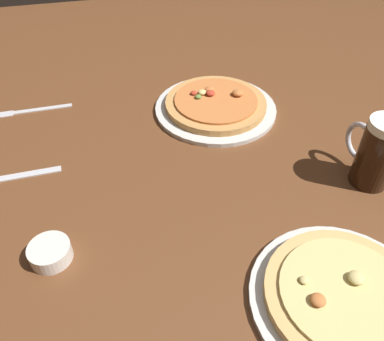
# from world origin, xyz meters

# --- Properties ---
(ground_plane) EXTENTS (2.40, 2.40, 0.03)m
(ground_plane) POSITION_xyz_m (0.00, 0.00, -0.01)
(ground_plane) COLOR brown
(pizza_plate_near) EXTENTS (0.31, 0.31, 0.05)m
(pizza_plate_near) POSITION_xyz_m (0.17, -0.36, 0.02)
(pizza_plate_near) COLOR silver
(pizza_plate_near) RESTS_ON ground_plane
(pizza_plate_far) EXTENTS (0.33, 0.33, 0.05)m
(pizza_plate_far) POSITION_xyz_m (0.13, 0.25, 0.02)
(pizza_plate_far) COLOR silver
(pizza_plate_far) RESTS_ON ground_plane
(beer_mug_dark) EXTENTS (0.08, 0.14, 0.16)m
(beer_mug_dark) POSITION_xyz_m (0.38, -0.10, 0.08)
(beer_mug_dark) COLOR black
(beer_mug_dark) RESTS_ON ground_plane
(ramekin_sauce) EXTENTS (0.08, 0.08, 0.03)m
(ramekin_sauce) POSITION_xyz_m (-0.30, -0.15, 0.02)
(ramekin_sauce) COLOR silver
(ramekin_sauce) RESTS_ON ground_plane
(fork_left) EXTENTS (0.20, 0.03, 0.01)m
(fork_left) POSITION_xyz_m (-0.37, 0.36, 0.00)
(fork_left) COLOR silver
(fork_left) RESTS_ON ground_plane
(knife_right) EXTENTS (0.23, 0.03, 0.01)m
(knife_right) POSITION_xyz_m (-0.40, 0.09, 0.00)
(knife_right) COLOR silver
(knife_right) RESTS_ON ground_plane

